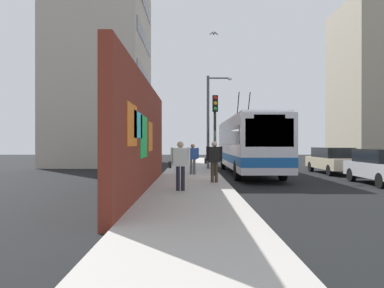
{
  "coord_description": "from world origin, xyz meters",
  "views": [
    {
      "loc": [
        -18.45,
        1.6,
        1.85
      ],
      "look_at": [
        1.45,
        1.54,
        1.8
      ],
      "focal_mm": 34.29,
      "sensor_mm": 36.0,
      "label": 1
    }
  ],
  "objects_px": {
    "pedestrian_near_wall": "(180,161)",
    "traffic_light": "(215,122)",
    "pedestrian_midblock": "(193,156)",
    "street_lamp": "(211,115)",
    "parked_car_silver": "(384,166)",
    "city_bus": "(248,143)",
    "parked_car_champagne": "(333,160)",
    "pedestrian_at_curb": "(214,158)"
  },
  "relations": [
    {
      "from": "parked_car_silver",
      "to": "parked_car_champagne",
      "type": "xyz_separation_m",
      "value": [
        5.88,
        0.0,
        0.0
      ]
    },
    {
      "from": "parked_car_silver",
      "to": "pedestrian_midblock",
      "type": "xyz_separation_m",
      "value": [
        3.58,
        8.5,
        0.29
      ]
    },
    {
      "from": "pedestrian_midblock",
      "to": "street_lamp",
      "type": "xyz_separation_m",
      "value": [
        4.61,
        -1.24,
        2.6
      ]
    },
    {
      "from": "city_bus",
      "to": "traffic_light",
      "type": "distance_m",
      "value": 3.89
    },
    {
      "from": "street_lamp",
      "to": "traffic_light",
      "type": "bearing_deg",
      "value": 179.03
    },
    {
      "from": "traffic_light",
      "to": "pedestrian_midblock",
      "type": "bearing_deg",
      "value": 50.43
    },
    {
      "from": "pedestrian_at_curb",
      "to": "street_lamp",
      "type": "relative_size",
      "value": 0.29
    },
    {
      "from": "parked_car_silver",
      "to": "street_lamp",
      "type": "relative_size",
      "value": 0.67
    },
    {
      "from": "city_bus",
      "to": "parked_car_champagne",
      "type": "bearing_deg",
      "value": -87.71
    },
    {
      "from": "city_bus",
      "to": "pedestrian_at_curb",
      "type": "relative_size",
      "value": 6.93
    },
    {
      "from": "city_bus",
      "to": "parked_car_silver",
      "type": "bearing_deg",
      "value": -137.48
    },
    {
      "from": "parked_car_silver",
      "to": "street_lamp",
      "type": "height_order",
      "value": "street_lamp"
    },
    {
      "from": "parked_car_champagne",
      "to": "pedestrian_at_curb",
      "type": "bearing_deg",
      "value": 129.74
    },
    {
      "from": "street_lamp",
      "to": "pedestrian_near_wall",
      "type": "bearing_deg",
      "value": 171.37
    },
    {
      "from": "pedestrian_midblock",
      "to": "street_lamp",
      "type": "height_order",
      "value": "street_lamp"
    },
    {
      "from": "parked_car_champagne",
      "to": "pedestrian_midblock",
      "type": "relative_size",
      "value": 2.97
    },
    {
      "from": "parked_car_silver",
      "to": "street_lamp",
      "type": "xyz_separation_m",
      "value": [
        8.19,
        7.26,
        2.89
      ]
    },
    {
      "from": "city_bus",
      "to": "traffic_light",
      "type": "height_order",
      "value": "city_bus"
    },
    {
      "from": "parked_car_champagne",
      "to": "pedestrian_at_curb",
      "type": "xyz_separation_m",
      "value": [
        -6.31,
        7.59,
        0.37
      ]
    },
    {
      "from": "pedestrian_near_wall",
      "to": "city_bus",
      "type": "bearing_deg",
      "value": -23.12
    },
    {
      "from": "pedestrian_midblock",
      "to": "city_bus",
      "type": "bearing_deg",
      "value": -57.66
    },
    {
      "from": "pedestrian_at_curb",
      "to": "traffic_light",
      "type": "height_order",
      "value": "traffic_light"
    },
    {
      "from": "parked_car_silver",
      "to": "street_lamp",
      "type": "distance_m",
      "value": 11.32
    },
    {
      "from": "parked_car_silver",
      "to": "parked_car_champagne",
      "type": "bearing_deg",
      "value": 0.0
    },
    {
      "from": "parked_car_champagne",
      "to": "traffic_light",
      "type": "distance_m",
      "value": 8.31
    },
    {
      "from": "parked_car_silver",
      "to": "pedestrian_midblock",
      "type": "bearing_deg",
      "value": 67.15
    },
    {
      "from": "parked_car_champagne",
      "to": "pedestrian_midblock",
      "type": "height_order",
      "value": "pedestrian_midblock"
    },
    {
      "from": "traffic_light",
      "to": "city_bus",
      "type": "bearing_deg",
      "value": -35.28
    },
    {
      "from": "parked_car_champagne",
      "to": "pedestrian_near_wall",
      "type": "bearing_deg",
      "value": 135.27
    },
    {
      "from": "parked_car_champagne",
      "to": "parked_car_silver",
      "type": "bearing_deg",
      "value": 180.0
    },
    {
      "from": "city_bus",
      "to": "parked_car_champagne",
      "type": "height_order",
      "value": "city_bus"
    },
    {
      "from": "traffic_light",
      "to": "street_lamp",
      "type": "distance_m",
      "value": 5.61
    },
    {
      "from": "traffic_light",
      "to": "street_lamp",
      "type": "relative_size",
      "value": 0.68
    },
    {
      "from": "parked_car_champagne",
      "to": "street_lamp",
      "type": "distance_m",
      "value": 8.15
    },
    {
      "from": "parked_car_silver",
      "to": "traffic_light",
      "type": "xyz_separation_m",
      "value": [
        2.63,
        7.35,
        2.13
      ]
    },
    {
      "from": "pedestrian_near_wall",
      "to": "traffic_light",
      "type": "xyz_separation_m",
      "value": [
        5.82,
        -1.63,
        1.77
      ]
    },
    {
      "from": "city_bus",
      "to": "street_lamp",
      "type": "relative_size",
      "value": 1.99
    },
    {
      "from": "parked_car_champagne",
      "to": "pedestrian_near_wall",
      "type": "height_order",
      "value": "pedestrian_near_wall"
    },
    {
      "from": "parked_car_champagne",
      "to": "pedestrian_near_wall",
      "type": "relative_size",
      "value": 2.79
    },
    {
      "from": "traffic_light",
      "to": "street_lamp",
      "type": "height_order",
      "value": "street_lamp"
    },
    {
      "from": "pedestrian_at_curb",
      "to": "street_lamp",
      "type": "distance_m",
      "value": 8.99
    },
    {
      "from": "parked_car_silver",
      "to": "pedestrian_at_curb",
      "type": "bearing_deg",
      "value": 93.29
    }
  ]
}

